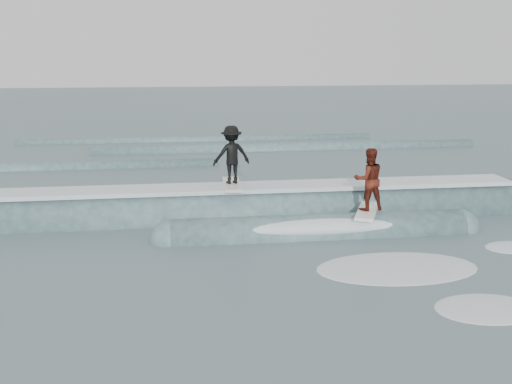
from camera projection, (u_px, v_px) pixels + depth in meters
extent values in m
plane|color=#40555D|center=(275.00, 268.00, 14.68)|extent=(160.00, 160.00, 0.00)
cylinder|color=#36545B|center=(252.00, 216.00, 19.31)|extent=(18.58, 1.90, 1.90)
sphere|color=#36545B|center=(508.00, 207.00, 20.49)|extent=(1.90, 1.90, 1.90)
cylinder|color=#36545B|center=(319.00, 234.00, 17.42)|extent=(9.00, 1.26, 1.26)
sphere|color=#36545B|center=(171.00, 241.00, 16.85)|extent=(1.26, 1.26, 1.26)
sphere|color=#36545B|center=(458.00, 229.00, 17.99)|extent=(1.26, 1.26, 1.26)
cube|color=silver|center=(252.00, 187.00, 19.07)|extent=(18.00, 1.30, 0.14)
ellipsoid|color=silver|center=(320.00, 225.00, 17.35)|extent=(7.60, 1.30, 0.60)
cube|color=silver|center=(232.00, 184.00, 18.95)|extent=(0.61, 2.02, 0.10)
imported|color=black|center=(232.00, 155.00, 18.71)|extent=(1.35, 0.94, 1.91)
cube|color=white|center=(367.00, 211.00, 17.45)|extent=(1.32, 2.05, 0.10)
imported|color=#4A170D|center=(369.00, 179.00, 17.21)|extent=(0.97, 0.78, 1.90)
ellipsoid|color=silver|center=(487.00, 309.00, 12.37)|extent=(2.31, 1.58, 0.10)
ellipsoid|color=silver|center=(397.00, 268.00, 14.71)|extent=(4.31, 2.94, 0.10)
cylinder|color=#36545B|center=(288.00, 150.00, 32.48)|extent=(22.00, 0.80, 0.80)
cylinder|color=#36545B|center=(199.00, 141.00, 35.70)|extent=(22.00, 0.60, 0.60)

